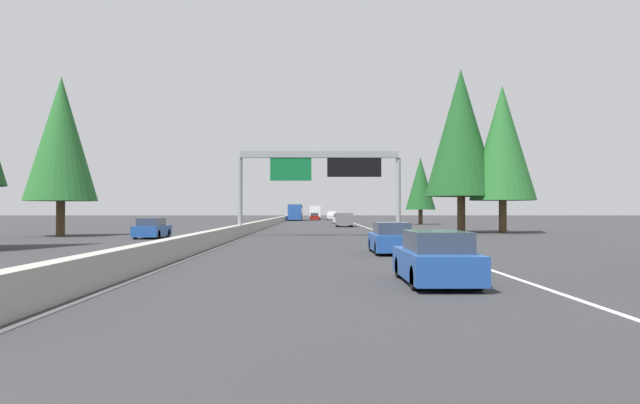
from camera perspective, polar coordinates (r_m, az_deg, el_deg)
name	(u,v)px	position (r m, az deg, el deg)	size (l,w,h in m)	color
ground_plane	(265,229)	(65.06, -5.35, -2.58)	(320.00, 320.00, 0.00)	#2D2D30
median_barrier	(275,221)	(85.01, -4.41, -1.86)	(180.00, 0.56, 0.90)	#9E9B93
shoulder_stripe_right	(362,226)	(75.06, 4.11, -2.34)	(160.00, 0.16, 0.01)	silver
shoulder_stripe_median	(274,226)	(75.00, -4.51, -2.34)	(160.00, 0.16, 0.01)	silver
sign_gantry_overhead	(322,169)	(45.66, 0.16, 3.26)	(0.50, 12.68, 6.62)	gray
sedan_far_left	(436,259)	(16.68, 11.18, -5.46)	(4.40, 1.80, 1.47)	#1E4793
sedan_near_right	(391,239)	(27.99, 6.92, -3.57)	(4.40, 1.80, 1.47)	#1E4793
minivan_distant_a	(344,219)	(71.70, 2.34, -1.66)	(5.00, 1.95, 1.69)	slate
pickup_distant_b	(332,215)	(121.23, 1.13, -1.32)	(5.60, 2.00, 1.86)	silver
bus_far_center	(295,212)	(115.02, -2.40, -0.95)	(11.50, 2.55, 3.10)	#1E4793
sedan_mid_left	(315,217)	(116.18, -0.54, -1.46)	(4.40, 1.80, 1.47)	maroon
box_truck_mid_center	(315,212)	(130.69, -0.49, -0.97)	(8.50, 2.40, 2.95)	white
sedan_near_center	(339,219)	(90.68, 1.82, -1.65)	(4.40, 1.80, 1.47)	silver
oncoming_near	(152,229)	(44.45, -16.02, -2.51)	(4.40, 1.80, 1.47)	#1E4793
conifer_right_near	(502,143)	(55.03, 17.30, 5.50)	(5.82, 5.82, 13.22)	#4C3823
conifer_right_mid	(461,133)	(55.33, 13.54, 6.56)	(6.58, 6.58, 14.96)	#4C3823
conifer_right_far	(420,184)	(84.89, 9.74, 1.78)	(4.22, 4.22, 9.59)	#4C3823
conifer_left_near	(61,139)	(50.50, -23.86, 5.64)	(5.53, 5.53, 12.56)	#4C3823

